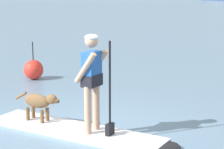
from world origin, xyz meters
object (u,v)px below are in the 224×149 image
(marker_buoy, at_px, (34,70))
(paddleboard, at_px, (86,133))
(person_paddler, at_px, (93,76))
(dog, at_px, (39,102))

(marker_buoy, bearing_deg, paddleboard, -28.81)
(paddleboard, relative_size, person_paddler, 2.20)
(person_paddler, bearing_deg, dog, -169.87)
(person_paddler, bearing_deg, marker_buoy, 152.23)
(paddleboard, distance_m, dog, 1.10)
(person_paddler, relative_size, marker_buoy, 1.60)
(paddleboard, xyz_separation_m, marker_buoy, (-4.26, 2.34, 0.23))
(person_paddler, height_order, marker_buoy, person_paddler)
(person_paddler, distance_m, dog, 1.32)
(paddleboard, xyz_separation_m, person_paddler, (0.14, 0.03, 1.02))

